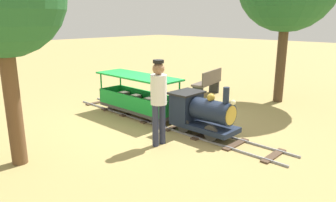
{
  "coord_description": "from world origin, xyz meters",
  "views": [
    {
      "loc": [
        4.96,
        4.99,
        2.32
      ],
      "look_at": [
        0.0,
        0.3,
        0.55
      ],
      "focal_mm": 33.78,
      "sensor_mm": 36.0,
      "label": 1
    }
  ],
  "objects": [
    {
      "name": "ground_plane",
      "position": [
        0.0,
        0.0,
        0.0
      ],
      "size": [
        60.0,
        60.0,
        0.0
      ],
      "primitive_type": "plane",
      "color": "#A38C51"
    },
    {
      "name": "track",
      "position": [
        0.0,
        0.19,
        0.02
      ],
      "size": [
        0.73,
        6.05,
        0.04
      ],
      "color": "gray",
      "rests_on": "ground_plane"
    },
    {
      "name": "passenger_car",
      "position": [
        0.0,
        -0.71,
        0.42
      ],
      "size": [
        0.79,
        2.35,
        0.97
      ],
      "color": "#3F3F3F",
      "rests_on": "ground_plane"
    },
    {
      "name": "locomotive",
      "position": [
        0.0,
        1.23,
        0.48
      ],
      "size": [
        0.69,
        1.45,
        1.05
      ],
      "color": "#192338",
      "rests_on": "ground_plane"
    },
    {
      "name": "conductor_person",
      "position": [
        0.98,
        1.0,
        0.96
      ],
      "size": [
        0.3,
        0.3,
        1.62
      ],
      "color": "#282D47",
      "rests_on": "ground_plane"
    },
    {
      "name": "park_bench",
      "position": [
        -2.82,
        -0.67,
        0.42
      ],
      "size": [
        1.35,
        0.63,
        0.82
      ],
      "color": "brown",
      "rests_on": "ground_plane"
    }
  ]
}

